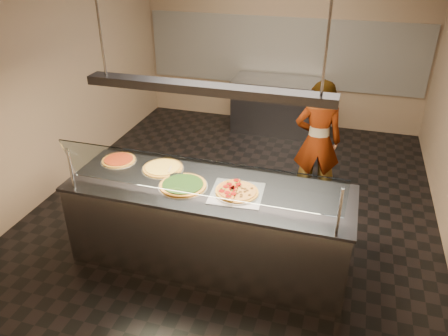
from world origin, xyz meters
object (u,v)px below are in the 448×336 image
(serving_counter, at_px, (209,225))
(prep_table, at_px, (276,105))
(sneeze_guard, at_px, (196,178))
(heat_lamp_housing, at_px, (207,89))
(half_pizza_pepperoni, at_px, (227,189))
(pizza_spinach, at_px, (183,185))
(perforated_tray, at_px, (237,193))
(half_pizza_sausage, at_px, (247,193))
(pizza_cheese, at_px, (163,168))
(pizza_tomato, at_px, (119,160))
(worker, at_px, (318,141))
(pizza_spatula, at_px, (173,172))

(serving_counter, height_order, prep_table, same)
(sneeze_guard, distance_m, heat_lamp_housing, 0.80)
(half_pizza_pepperoni, height_order, pizza_spinach, half_pizza_pepperoni)
(perforated_tray, xyz_separation_m, prep_table, (-0.30, 3.75, -0.47))
(pizza_spinach, distance_m, prep_table, 3.82)
(half_pizza_pepperoni, height_order, half_pizza_sausage, half_pizza_pepperoni)
(pizza_cheese, height_order, pizza_tomato, same)
(pizza_cheese, relative_size, prep_table, 0.30)
(worker, bearing_deg, pizza_spatula, 39.16)
(pizza_spinach, height_order, pizza_cheese, pizza_spinach)
(pizza_cheese, bearing_deg, perforated_tray, -15.69)
(prep_table, distance_m, worker, 2.29)
(pizza_cheese, height_order, worker, worker)
(serving_counter, height_order, pizza_spinach, pizza_spinach)
(perforated_tray, height_order, prep_table, perforated_tray)
(pizza_tomato, xyz_separation_m, worker, (2.05, 1.40, -0.13))
(serving_counter, relative_size, heat_lamp_housing, 1.26)
(perforated_tray, distance_m, worker, 1.80)
(pizza_cheese, bearing_deg, serving_counter, -20.25)
(prep_table, bearing_deg, pizza_spinach, -93.80)
(pizza_tomato, distance_m, prep_table, 3.68)
(half_pizza_pepperoni, height_order, prep_table, half_pizza_pepperoni)
(pizza_spinach, xyz_separation_m, pizza_spatula, (-0.20, 0.20, 0.01))
(half_pizza_sausage, bearing_deg, heat_lamp_housing, 175.20)
(serving_counter, distance_m, pizza_spinach, 0.54)
(prep_table, bearing_deg, pizza_tomato, -108.11)
(pizza_tomato, bearing_deg, prep_table, 71.89)
(serving_counter, relative_size, half_pizza_pepperoni, 6.72)
(prep_table, xyz_separation_m, heat_lamp_housing, (-0.00, -3.72, 1.48))
(sneeze_guard, bearing_deg, pizza_cheese, 136.44)
(pizza_cheese, relative_size, pizza_spatula, 2.00)
(half_pizza_sausage, xyz_separation_m, pizza_spinach, (-0.65, -0.02, -0.01))
(pizza_spatula, distance_m, worker, 2.04)
(serving_counter, height_order, sneeze_guard, sneeze_guard)
(sneeze_guard, xyz_separation_m, pizza_tomato, (-1.13, 0.59, -0.28))
(pizza_spinach, xyz_separation_m, pizza_tomato, (-0.88, 0.31, -0.00))
(pizza_spatula, bearing_deg, prep_table, 82.85)
(half_pizza_sausage, relative_size, heat_lamp_housing, 0.19)
(sneeze_guard, bearing_deg, pizza_spatula, 132.44)
(half_pizza_pepperoni, bearing_deg, half_pizza_sausage, -0.17)
(half_pizza_sausage, height_order, pizza_cheese, half_pizza_sausage)
(perforated_tray, xyz_separation_m, pizza_cheese, (-0.89, 0.25, 0.01))
(serving_counter, distance_m, half_pizza_pepperoni, 0.54)
(worker, bearing_deg, half_pizza_sausage, 64.38)
(sneeze_guard, xyz_separation_m, pizza_spinach, (-0.25, 0.28, -0.28))
(worker, xyz_separation_m, heat_lamp_housing, (-0.92, -1.65, 1.13))
(perforated_tray, bearing_deg, pizza_tomato, 168.94)
(pizza_spatula, relative_size, heat_lamp_housing, 0.10)
(half_pizza_pepperoni, relative_size, half_pizza_sausage, 1.00)
(half_pizza_pepperoni, xyz_separation_m, prep_table, (-0.20, 3.75, -0.50))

